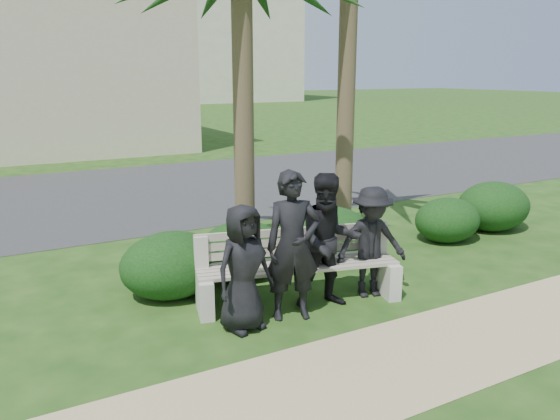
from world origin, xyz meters
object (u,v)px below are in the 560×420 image
(man_a, at_px, (244,268))
(man_b, at_px, (293,246))
(park_bench, at_px, (297,272))
(man_c, at_px, (329,241))
(man_d, at_px, (371,242))

(man_a, xyz_separation_m, man_b, (0.66, -0.00, 0.17))
(man_a, bearing_deg, park_bench, 9.24)
(park_bench, distance_m, man_c, 0.62)
(man_d, bearing_deg, man_b, -160.98)
(park_bench, xyz_separation_m, man_b, (-0.29, -0.38, 0.51))
(park_bench, bearing_deg, man_d, -1.95)
(man_c, bearing_deg, man_b, -156.56)
(man_b, bearing_deg, man_c, 25.29)
(park_bench, height_order, man_c, man_c)
(man_c, relative_size, man_d, 1.16)
(man_b, distance_m, man_c, 0.59)
(park_bench, distance_m, man_b, 0.70)
(man_c, xyz_separation_m, man_d, (0.69, 0.00, -0.12))
(man_a, bearing_deg, man_c, -8.47)
(man_a, height_order, man_c, man_c)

